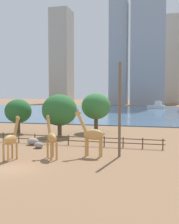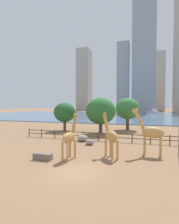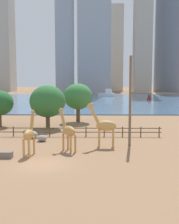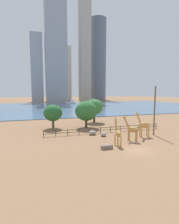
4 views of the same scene
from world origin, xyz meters
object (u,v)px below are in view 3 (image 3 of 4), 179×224
at_px(giraffe_companion, 68,131).
at_px(tree_left_large, 48,101).
at_px(feeding_trough, 3,155).
at_px(giraffe_tall, 29,134).
at_px(boat_ferry, 107,94).
at_px(utility_pole, 130,101).
at_px(tree_center_broad, 78,97).
at_px(boulder_by_pole, 42,138).
at_px(giraffe_young, 104,126).
at_px(boulder_near_fence, 32,135).
at_px(boat_sailboat, 149,98).

distance_m(giraffe_companion, tree_left_large, 14.59).
bearing_deg(feeding_trough, giraffe_tall, 22.97).
xyz_separation_m(feeding_trough, boat_ferry, (14.50, 97.57, 0.98)).
height_order(giraffe_tall, boat_ferry, giraffe_tall).
distance_m(utility_pole, tree_center_broad, 18.85).
xyz_separation_m(utility_pole, boulder_by_pole, (-10.10, 2.04, -4.54)).
xyz_separation_m(giraffe_companion, boat_ferry, (8.61, 94.88, -0.84)).
xyz_separation_m(giraffe_companion, tree_left_large, (-4.32, 13.80, 1.95)).
bearing_deg(giraffe_companion, feeding_trough, 76.99).
distance_m(giraffe_companion, boulder_by_pole, 6.00).
relative_size(giraffe_young, feeding_trough, 2.75).
xyz_separation_m(tree_left_large, boat_ferry, (12.93, 81.08, -2.79)).
height_order(utility_pole, boulder_near_fence, utility_pole).
bearing_deg(giraffe_young, utility_pole, -164.76).
bearing_deg(tree_left_large, boulder_near_fence, -96.49).
xyz_separation_m(feeding_trough, boat_sailboat, (28.90, 76.80, 0.51)).
height_order(boulder_by_pole, tree_center_broad, tree_center_broad).
distance_m(feeding_trough, tree_left_large, 16.98).
bearing_deg(giraffe_young, feeding_trough, 28.63).
bearing_deg(tree_left_large, giraffe_companion, -72.64).
bearing_deg(boulder_by_pole, feeding_trough, -108.08).
bearing_deg(boulder_near_fence, giraffe_young, -26.48).
distance_m(giraffe_companion, boulder_near_fence, 8.35).
bearing_deg(utility_pole, boat_ferry, 88.74).
relative_size(boulder_by_pole, boat_sailboat, 0.27).
distance_m(giraffe_tall, boat_sailboat, 80.37).
bearing_deg(boulder_near_fence, tree_center_broad, 69.72).
bearing_deg(utility_pole, giraffe_young, -167.98).
distance_m(feeding_trough, boat_sailboat, 82.06).
height_order(giraffe_tall, utility_pole, utility_pole).
relative_size(utility_pole, tree_left_large, 1.52).
height_order(giraffe_tall, giraffe_companion, giraffe_companion).
relative_size(utility_pole, boulder_near_fence, 6.57).
relative_size(giraffe_companion, boat_sailboat, 1.05).
distance_m(utility_pole, tree_left_large, 15.72).
xyz_separation_m(boulder_by_pole, tree_left_large, (-0.79, 9.27, 3.69)).
distance_m(giraffe_tall, tree_left_large, 15.66).
relative_size(giraffe_tall, giraffe_companion, 1.00).
relative_size(boat_ferry, boat_sailboat, 1.78).
relative_size(boulder_by_pole, boat_ferry, 0.15).
distance_m(giraffe_companion, boat_sailboat, 77.62).
distance_m(boulder_near_fence, tree_left_large, 8.32).
xyz_separation_m(giraffe_young, boulder_near_fence, (-8.93, 4.45, -1.87)).
bearing_deg(tree_left_large, utility_pole, -46.08).
bearing_deg(feeding_trough, giraffe_companion, 24.52).
bearing_deg(giraffe_companion, boulder_near_fence, 1.60).
height_order(giraffe_tall, feeding_trough, giraffe_tall).
distance_m(giraffe_young, tree_center_broad, 18.75).
xyz_separation_m(giraffe_tall, feeding_trough, (-2.29, -0.97, -1.77)).
height_order(utility_pole, feeding_trough, utility_pole).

